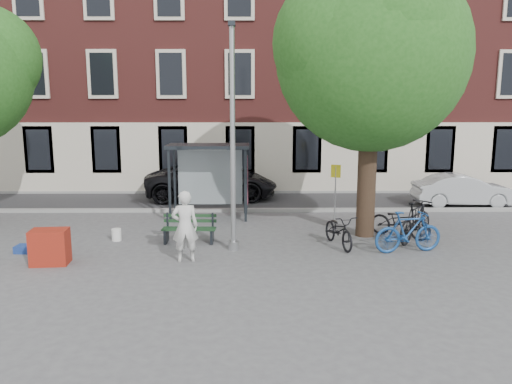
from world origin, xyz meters
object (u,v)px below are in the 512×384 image
object	(u,v)px
notice_sign	(336,180)
bike_b	(408,232)
red_stand	(50,247)
bike_d	(416,221)
painter	(185,226)
bike_a	(400,222)
bench	(189,230)
bike_c	(339,230)
car_dark	(212,181)
lamppost	(233,150)
bus_shelter	(220,164)
car_silver	(463,190)

from	to	relation	value
notice_sign	bike_b	bearing A→B (deg)	-46.38
red_stand	bike_b	bearing A→B (deg)	5.71
bike_b	bike_d	size ratio (longest dim) A/B	0.93
painter	red_stand	distance (m)	3.43
bike_a	bench	bearing A→B (deg)	132.31
bike_c	car_dark	distance (m)	8.45
bike_b	bike_c	xyz separation A→B (m)	(-1.79, 0.58, -0.10)
red_stand	notice_sign	world-z (taller)	notice_sign
bike_b	car_dark	xyz separation A→B (m)	(-5.98, 7.92, 0.20)
lamppost	notice_sign	world-z (taller)	lamppost
lamppost	bike_c	bearing A→B (deg)	5.70
bench	red_stand	size ratio (longest dim) A/B	1.75
lamppost	bike_a	size ratio (longest dim) A/B	3.23
lamppost	car_dark	size ratio (longest dim) A/B	1.10
bike_d	red_stand	world-z (taller)	bike_d
bike_a	bike_b	world-z (taller)	bike_b
bus_shelter	bike_c	world-z (taller)	bus_shelter
bench	car_dark	size ratio (longest dim) A/B	0.28
car_dark	car_silver	bearing A→B (deg)	-102.92
bike_a	lamppost	bearing A→B (deg)	142.16
painter	bike_c	bearing A→B (deg)	-170.16
car_dark	bike_c	bearing A→B (deg)	-154.05
notice_sign	bench	bearing A→B (deg)	-126.53
painter	bike_c	size ratio (longest dim) A/B	1.02
bus_shelter	notice_sign	world-z (taller)	bus_shelter
bus_shelter	bench	xyz separation A→B (m)	(-0.71, -3.32, -1.55)
bus_shelter	car_silver	xyz separation A→B (m)	(9.53, 1.89, -1.28)
bus_shelter	painter	xyz separation A→B (m)	(-0.59, -5.12, -0.99)
bus_shelter	bike_b	xyz separation A→B (m)	(5.38, -4.39, -1.34)
lamppost	red_stand	bearing A→B (deg)	-165.16
red_stand	bike_d	bearing A→B (deg)	11.55
bus_shelter	painter	world-z (taller)	bus_shelter
car_silver	lamppost	bearing A→B (deg)	125.18
painter	bike_c	distance (m)	4.41
bike_c	bike_d	world-z (taller)	bike_d
painter	bike_a	size ratio (longest dim) A/B	0.98
bike_c	bike_d	size ratio (longest dim) A/B	0.88
lamppost	bench	size ratio (longest dim) A/B	3.87
car_silver	notice_sign	bearing A→B (deg)	115.61
bike_d	notice_sign	bearing A→B (deg)	-12.90
bus_shelter	bike_d	distance (m)	6.92
painter	bench	bearing A→B (deg)	-93.72
bike_c	car_dark	size ratio (longest dim) A/B	0.33
bus_shelter	bike_c	xyz separation A→B (m)	(3.59, -3.81, -1.44)
bike_d	car_dark	bearing A→B (deg)	-4.89
lamppost	car_dark	distance (m)	7.99
lamppost	bike_c	distance (m)	3.78
bike_a	red_stand	distance (m)	9.92
painter	notice_sign	bearing A→B (deg)	-143.12
bike_d	car_dark	xyz separation A→B (m)	(-6.53, 6.82, 0.16)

